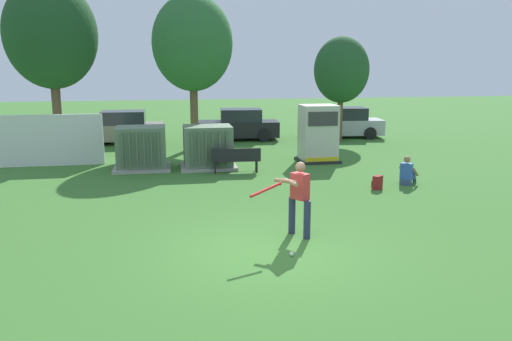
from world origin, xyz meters
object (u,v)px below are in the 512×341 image
at_px(backpack, 377,183).
at_px(transformer_west, 141,149).
at_px(park_bench, 236,158).
at_px(generator_enclosure, 318,134).
at_px(batter, 298,195).
at_px(seated_spectator, 407,173).
at_px(parked_car_right_of_center, 343,123).
at_px(parked_car_leftmost, 122,128).
at_px(parked_car_left_of_center, 239,125).
at_px(transformer_mid_west, 208,148).
at_px(sports_ball, 292,254).

bearing_deg(backpack, transformer_west, 148.82).
bearing_deg(transformer_west, park_bench, -20.10).
xyz_separation_m(transformer_west, generator_enclosure, (6.98, 0.33, 0.35)).
bearing_deg(generator_enclosure, batter, -109.93).
bearing_deg(transformer_west, seated_spectator, -24.91).
height_order(generator_enclosure, parked_car_right_of_center, generator_enclosure).
xyz_separation_m(park_bench, parked_car_leftmost, (-4.65, 8.05, 0.22)).
distance_m(park_bench, batter, 7.19).
height_order(transformer_west, seated_spectator, transformer_west).
xyz_separation_m(parked_car_leftmost, parked_car_left_of_center, (5.95, 0.15, 0.00)).
height_order(transformer_west, transformer_mid_west, same).
relative_size(generator_enclosure, seated_spectator, 2.39).
bearing_deg(sports_ball, seated_spectator, 46.04).
height_order(batter, parked_car_leftmost, batter).
distance_m(transformer_mid_west, batter, 8.34).
height_order(generator_enclosure, sports_ball, generator_enclosure).
xyz_separation_m(seated_spectator, backpack, (-1.25, -0.47, -0.16)).
height_order(generator_enclosure, parked_car_leftmost, generator_enclosure).
xyz_separation_m(transformer_mid_west, park_bench, (0.93, -1.07, -0.25)).
bearing_deg(transformer_mid_west, generator_enclosure, 6.40).
height_order(park_bench, backpack, park_bench).
bearing_deg(batter, park_bench, 93.31).
height_order(batter, sports_ball, batter).
relative_size(transformer_west, parked_car_left_of_center, 0.49).
distance_m(seated_spectator, parked_car_right_of_center, 11.05).
distance_m(generator_enclosure, park_bench, 3.96).
distance_m(generator_enclosure, parked_car_right_of_center, 7.40).
xyz_separation_m(transformer_west, seated_spectator, (8.71, -4.05, -0.41)).
height_order(generator_enclosure, parked_car_left_of_center, generator_enclosure).
relative_size(transformer_west, backpack, 4.77).
distance_m(sports_ball, parked_car_right_of_center, 17.90).
distance_m(seated_spectator, backpack, 1.35).
bearing_deg(parked_car_right_of_center, sports_ball, -113.24).
height_order(backpack, parked_car_right_of_center, parked_car_right_of_center).
height_order(transformer_mid_west, parked_car_right_of_center, same).
distance_m(generator_enclosure, seated_spectator, 4.76).
relative_size(seated_spectator, parked_car_right_of_center, 0.22).
relative_size(park_bench, sports_ball, 20.21).
bearing_deg(backpack, parked_car_right_of_center, 75.31).
bearing_deg(parked_car_right_of_center, transformer_mid_west, -138.54).
bearing_deg(park_bench, parked_car_left_of_center, 80.96).
distance_m(batter, parked_car_left_of_center, 15.39).
distance_m(transformer_mid_west, parked_car_left_of_center, 7.47).
distance_m(transformer_west, parked_car_left_of_center, 8.40).
bearing_deg(parked_car_left_of_center, park_bench, -99.04).
relative_size(transformer_west, parked_car_right_of_center, 0.48).
distance_m(transformer_west, batter, 9.23).
relative_size(park_bench, parked_car_left_of_center, 0.42).
height_order(seated_spectator, parked_car_right_of_center, parked_car_right_of_center).
bearing_deg(generator_enclosure, transformer_mid_west, -173.60).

